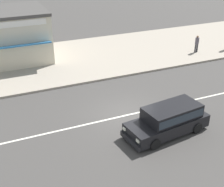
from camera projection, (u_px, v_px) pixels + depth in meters
ground_plane at (128, 115)px, 18.75m from camera, size 160.00×160.00×0.00m
lane_centre_stripe at (128, 115)px, 18.75m from camera, size 50.40×0.14×0.01m
kerb_strip at (76, 59)px, 27.01m from camera, size 68.00×10.00×0.15m
minivan_black_0 at (169, 119)px, 16.77m from camera, size 4.91×2.31×1.56m
pedestrian_mid_kerb at (197, 43)px, 27.88m from camera, size 0.34×0.34×1.54m
shopfront_corner_warung at (13, 35)px, 25.92m from camera, size 5.62×6.25×4.17m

